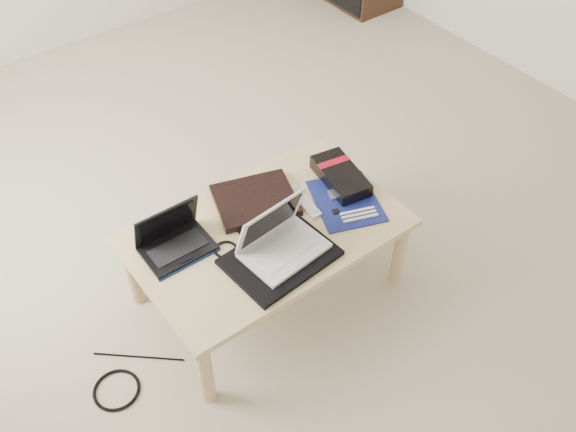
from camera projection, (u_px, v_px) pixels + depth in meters
ground at (262, 187)px, 3.40m from camera, size 4.00×4.00×0.00m
coffee_table at (267, 237)px, 2.67m from camera, size 1.10×0.70×0.40m
book at (255, 200)px, 2.73m from camera, size 0.40×0.37×0.03m
netbook at (174, 240)px, 2.53m from camera, size 0.28×0.20×0.20m
tablet at (266, 224)px, 2.65m from camera, size 0.25×0.20×0.01m
remote at (304, 202)px, 2.73m from camera, size 0.07×0.22×0.02m
neoprene_sleeve at (280, 257)px, 2.51m from camera, size 0.44×0.34×0.02m
white_laptop at (280, 240)px, 2.50m from camera, size 0.34×0.26×0.22m
motherboard at (346, 201)px, 2.75m from camera, size 0.36×0.40×0.02m
gpu_box at (341, 176)px, 2.81m from camera, size 0.20×0.32×0.07m
cable_coil at (226, 250)px, 2.55m from camera, size 0.10×0.10×0.01m
floor_cable_coil at (117, 390)px, 2.55m from camera, size 0.25×0.25×0.01m
floor_cable_trail at (138, 357)px, 2.66m from camera, size 0.29×0.26×0.01m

